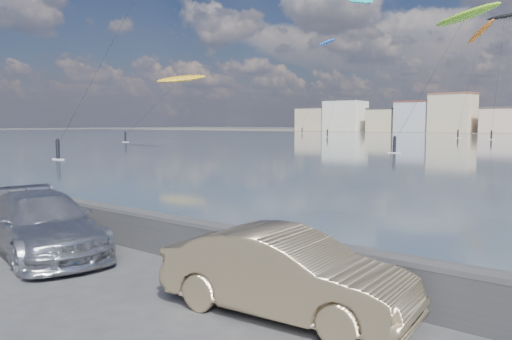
% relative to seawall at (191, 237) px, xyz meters
% --- Properties ---
extents(ground, '(700.00, 700.00, 0.00)m').
position_rel_seawall_xyz_m(ground, '(0.00, -2.70, -0.58)').
color(ground, '#333335').
rests_on(ground, ground).
extents(seawall, '(400.00, 0.36, 1.08)m').
position_rel_seawall_xyz_m(seawall, '(0.00, 0.00, 0.00)').
color(seawall, '#28282B').
rests_on(seawall, ground).
extents(car_silver, '(5.75, 3.34, 1.57)m').
position_rel_seawall_xyz_m(car_silver, '(-3.46, -1.93, 0.20)').
color(car_silver, '#B8BAC1').
rests_on(car_silver, ground).
extents(car_champagne, '(4.68, 2.04, 1.50)m').
position_rel_seawall_xyz_m(car_champagne, '(3.82, -1.37, 0.17)').
color(car_champagne, tan).
rests_on(car_champagne, ground).
extents(kitesurfer_3, '(11.05, 20.02, 18.83)m').
position_rel_seawall_xyz_m(kitesurfer_3, '(-11.89, 61.37, 16.88)').
color(kitesurfer_3, '#8CD826').
rests_on(kitesurfer_3, ground).
extents(kitesurfer_7, '(9.02, 15.57, 37.34)m').
position_rel_seawall_xyz_m(kitesurfer_7, '(-54.21, 113.28, 34.25)').
color(kitesurfer_7, '#19BFBF').
rests_on(kitesurfer_7, ground).
extents(kitesurfer_8, '(9.32, 16.88, 28.45)m').
position_rel_seawall_xyz_m(kitesurfer_8, '(-19.96, 117.12, 26.64)').
color(kitesurfer_8, black).
rests_on(kitesurfer_8, ground).
extents(kitesurfer_9, '(7.91, 19.33, 13.87)m').
position_rel_seawall_xyz_m(kitesurfer_9, '(-66.31, 60.86, 11.62)').
color(kitesurfer_9, '#BF8C19').
rests_on(kitesurfer_9, ground).
extents(kitesurfer_14, '(8.24, 9.70, 27.39)m').
position_rel_seawall_xyz_m(kitesurfer_14, '(-24.79, 116.27, 23.65)').
color(kitesurfer_14, orange).
rests_on(kitesurfer_14, ground).
extents(kitesurfer_15, '(4.59, 19.30, 34.61)m').
position_rel_seawall_xyz_m(kitesurfer_15, '(-85.64, 149.00, 31.28)').
color(kitesurfer_15, blue).
rests_on(kitesurfer_15, ground).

